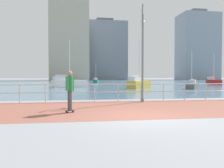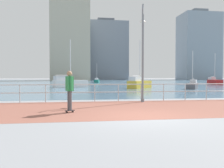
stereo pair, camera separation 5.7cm
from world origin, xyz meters
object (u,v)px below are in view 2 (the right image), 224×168
at_px(sailboat_blue, 139,84).
at_px(sailboat_teal, 69,83).
at_px(sailboat_white, 214,81).
at_px(sailboat_navy, 97,81).
at_px(sailboat_red, 192,85).
at_px(skateboarder, 70,88).
at_px(lamppost, 143,48).

bearing_deg(sailboat_blue, sailboat_teal, 160.53).
xyz_separation_m(sailboat_white, sailboat_blue, (-16.70, -10.78, 0.04)).
xyz_separation_m(sailboat_navy, sailboat_blue, (3.39, -25.30, 0.14)).
bearing_deg(sailboat_red, skateboarder, -130.01).
relative_size(lamppost, sailboat_blue, 0.95).
bearing_deg(sailboat_white, sailboat_teal, -163.07).
relative_size(skateboarder, sailboat_red, 0.38).
bearing_deg(sailboat_red, sailboat_navy, 108.85).
bearing_deg(sailboat_red, lamppost, -127.06).
relative_size(skateboarder, sailboat_blue, 0.29).
bearing_deg(sailboat_teal, skateboarder, -87.51).
bearing_deg(lamppost, sailboat_red, 52.94).
relative_size(lamppost, skateboarder, 3.29).
bearing_deg(lamppost, sailboat_blue, 76.04).
relative_size(sailboat_teal, sailboat_red, 1.41).
bearing_deg(sailboat_blue, sailboat_red, -19.11).
xyz_separation_m(sailboat_white, sailboat_red, (-10.75, -12.84, -0.10)).
height_order(lamppost, sailboat_white, lamppost).
bearing_deg(sailboat_teal, sailboat_red, -19.32).
distance_m(skateboarder, sailboat_red, 21.27).
height_order(lamppost, skateboarder, lamppost).
bearing_deg(sailboat_blue, sailboat_white, 32.83).
distance_m(skateboarder, sailboat_white, 38.01).
xyz_separation_m(lamppost, sailboat_red, (9.63, 12.76, -2.68)).
height_order(skateboarder, sailboat_white, sailboat_white).
height_order(skateboarder, sailboat_navy, sailboat_navy).
bearing_deg(sailboat_red, sailboat_white, 50.05).
height_order(lamppost, sailboat_teal, sailboat_teal).
bearing_deg(sailboat_navy, sailboat_teal, -103.32).
height_order(sailboat_blue, sailboat_red, sailboat_blue).
distance_m(sailboat_teal, sailboat_navy, 22.85).
distance_m(lamppost, sailboat_white, 32.82).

